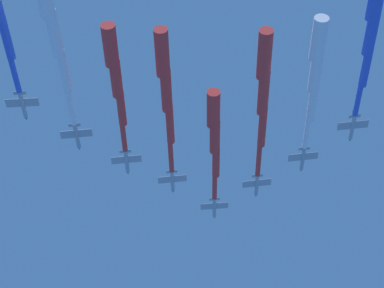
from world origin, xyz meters
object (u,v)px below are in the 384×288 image
at_px(jet_port_inner, 166,90).
at_px(jet_starboard_outer, 370,34).
at_px(jet_port_outer, 54,34).
at_px(jet_port_mid, 116,79).
at_px(jet_starboard_inner, 263,92).
at_px(jet_lead, 214,137).
at_px(jet_starboard_mid, 315,73).

relative_size(jet_port_inner, jet_starboard_outer, 1.13).
distance_m(jet_port_outer, jet_starboard_outer, 73.60).
xyz_separation_m(jet_port_inner, jet_port_mid, (6.70, 11.53, -2.15)).
height_order(jet_starboard_inner, jet_starboard_outer, jet_starboard_outer).
bearing_deg(jet_starboard_inner, jet_port_mid, 42.52).
xyz_separation_m(jet_lead, jet_starboard_inner, (-19.31, 6.72, -0.70)).
relative_size(jet_port_mid, jet_starboard_mid, 0.98).
height_order(jet_lead, jet_starboard_mid, jet_lead).
height_order(jet_starboard_inner, jet_port_mid, jet_starboard_inner).
relative_size(jet_lead, jet_port_outer, 0.91).
distance_m(jet_port_mid, jet_port_outer, 19.23).
height_order(jet_port_outer, jet_starboard_outer, jet_starboard_outer).
height_order(jet_port_mid, jet_starboard_outer, jet_starboard_outer).
bearing_deg(jet_port_inner, jet_port_outer, 73.39).
distance_m(jet_port_mid, jet_starboard_outer, 61.86).
bearing_deg(jet_port_mid, jet_port_outer, 82.75).
bearing_deg(jet_starboard_inner, jet_starboard_mid, -171.57).
relative_size(jet_lead, jet_starboard_mid, 0.99).
xyz_separation_m(jet_lead, jet_port_inner, (1.25, 20.19, 1.36)).
height_order(jet_port_inner, jet_starboard_outer, jet_port_inner).
distance_m(jet_lead, jet_starboard_outer, 49.21).
height_order(jet_port_inner, jet_starboard_mid, jet_port_inner).
bearing_deg(jet_starboard_mid, jet_port_mid, 33.49).
bearing_deg(jet_starboard_inner, jet_lead, -19.19).
distance_m(jet_port_inner, jet_starboard_outer, 51.71).
bearing_deg(jet_starboard_outer, jet_port_outer, 36.56).
xyz_separation_m(jet_starboard_inner, jet_starboard_mid, (-13.55, -2.01, -0.10)).
bearing_deg(jet_port_mid, jet_starboard_mid, -146.51).
xyz_separation_m(jet_starboard_inner, jet_port_outer, (29.69, 44.07, -0.71)).
relative_size(jet_port_mid, jet_starboard_outer, 0.98).
height_order(jet_lead, jet_starboard_outer, jet_starboard_outer).
relative_size(jet_starboard_inner, jet_port_mid, 1.17).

